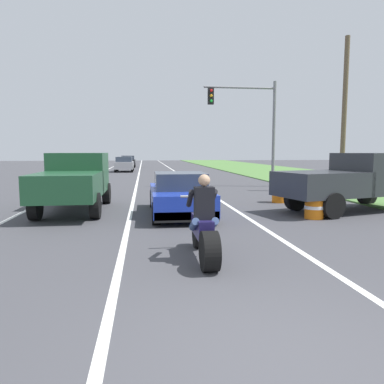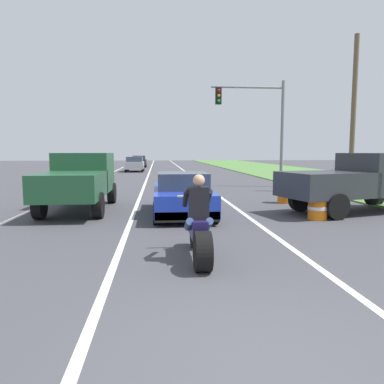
{
  "view_description": "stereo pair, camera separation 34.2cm",
  "coord_description": "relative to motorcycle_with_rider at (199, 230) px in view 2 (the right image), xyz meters",
  "views": [
    {
      "loc": [
        -1.34,
        -3.1,
        2.03
      ],
      "look_at": [
        -0.12,
        6.09,
        1.0
      ],
      "focal_mm": 34.09,
      "sensor_mm": 36.0,
      "label": 1
    },
    {
      "loc": [
        -1.0,
        -3.14,
        2.03
      ],
      "look_at": [
        -0.12,
        6.09,
        1.0
      ],
      "focal_mm": 34.09,
      "sensor_mm": 36.0,
      "label": 2
    }
  ],
  "objects": [
    {
      "name": "sports_car_blue",
      "position": [
        0.04,
        5.05,
        0.04
      ],
      "size": [
        1.84,
        4.3,
        1.37
      ],
      "color": "#1E38B2",
      "rests_on": "ground"
    },
    {
      "name": "utility_pole_roadside",
      "position": [
        8.87,
        10.8,
        3.23
      ],
      "size": [
        0.24,
        0.24,
        7.65
      ],
      "primitive_type": "cylinder",
      "color": "brown",
      "rests_on": "ground"
    },
    {
      "name": "traffic_light_mast_near",
      "position": [
        5.11,
        13.89,
        3.38
      ],
      "size": [
        4.19,
        0.34,
        6.0
      ],
      "color": "gray",
      "rests_on": "ground"
    },
    {
      "name": "motorcycle_with_rider",
      "position": [
        0.0,
        0.0,
        0.0
      ],
      "size": [
        0.7,
        2.21,
        1.62
      ],
      "color": "black",
      "rests_on": "ground"
    },
    {
      "name": "lane_stripe_right_solid",
      "position": [
        2.05,
        16.56,
        -0.59
      ],
      "size": [
        0.14,
        120.0,
        0.01
      ],
      "primitive_type": "cube",
      "color": "white",
      "rests_on": "ground"
    },
    {
      "name": "lane_stripe_left_solid",
      "position": [
        -5.15,
        16.56,
        -0.59
      ],
      "size": [
        0.14,
        120.0,
        0.01
      ],
      "primitive_type": "cube",
      "color": "white",
      "rests_on": "ground"
    },
    {
      "name": "lane_stripe_centre_dashed",
      "position": [
        -1.55,
        16.56,
        -0.59
      ],
      "size": [
        0.14,
        120.0,
        0.01
      ],
      "primitive_type": "cube",
      "color": "white",
      "rests_on": "ground"
    },
    {
      "name": "ground_plane",
      "position": [
        0.25,
        -3.44,
        -0.59
      ],
      "size": [
        160.0,
        160.0,
        0.0
      ],
      "primitive_type": "plane",
      "color": "#424247"
    },
    {
      "name": "grass_verge_right",
      "position": [
        12.17,
        16.56,
        -0.56
      ],
      "size": [
        10.0,
        120.0,
        0.06
      ],
      "primitive_type": "cube",
      "color": "#517F3D",
      "rests_on": "ground"
    },
    {
      "name": "construction_barrel_nearest",
      "position": [
        4.03,
        3.82,
        -0.09
      ],
      "size": [
        0.58,
        0.58,
        1.0
      ],
      "color": "orange",
      "rests_on": "ground"
    },
    {
      "name": "pickup_truck_right_shoulder_dark_grey",
      "position": [
        5.9,
        4.97,
        0.51
      ],
      "size": [
        5.14,
        3.14,
        1.98
      ],
      "color": "#2D3035",
      "rests_on": "ground"
    },
    {
      "name": "construction_barrel_mid",
      "position": [
        4.26,
        7.33,
        -0.09
      ],
      "size": [
        0.58,
        0.58,
        1.0
      ],
      "color": "orange",
      "rests_on": "ground"
    },
    {
      "name": "distant_car_further_ahead",
      "position": [
        -3.08,
        40.95,
        0.18
      ],
      "size": [
        1.8,
        4.0,
        1.5
      ],
      "color": "#262628",
      "rests_on": "ground"
    },
    {
      "name": "distant_car_far_ahead",
      "position": [
        -3.04,
        30.78,
        0.18
      ],
      "size": [
        1.8,
        4.0,
        1.5
      ],
      "color": "#99999E",
      "rests_on": "ground"
    },
    {
      "name": "pickup_truck_left_lane_dark_green",
      "position": [
        -3.43,
        6.24,
        0.51
      ],
      "size": [
        2.02,
        4.8,
        1.98
      ],
      "color": "#1E4C2D",
      "rests_on": "ground"
    }
  ]
}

